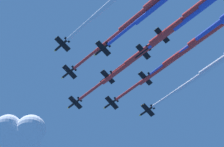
% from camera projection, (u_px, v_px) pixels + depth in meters
% --- Properties ---
extents(jet_lead, '(76.44, 21.84, 4.34)m').
position_uv_depth(jet_lead, '(142.00, 52.00, 220.30)').
color(jet_lead, black).
extents(jet_port_inner, '(73.99, 21.61, 4.36)m').
position_uv_depth(jet_port_inner, '(136.00, 18.00, 210.52)').
color(jet_port_inner, black).
extents(jet_starboard_inner, '(75.64, 21.57, 4.44)m').
position_uv_depth(jet_starboard_inner, '(180.00, 54.00, 223.64)').
color(jet_starboard_inner, black).
extents(jet_port_mid, '(71.47, 20.88, 4.33)m').
position_uv_depth(jet_port_mid, '(175.00, 26.00, 211.75)').
color(jet_port_mid, black).
extents(jet_port_outer, '(72.67, 21.19, 4.35)m').
position_uv_depth(jet_port_outer, '(216.00, 63.00, 223.30)').
color(jet_port_outer, black).
extents(jet_trail_port, '(69.65, 21.67, 4.37)m').
position_uv_depth(jet_trail_port, '(212.00, 28.00, 214.35)').
color(jet_trail_port, black).
extents(cloud_puff, '(35.89, 26.64, 24.16)m').
position_uv_depth(cloud_puff, '(18.00, 139.00, 240.01)').
color(cloud_puff, white).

